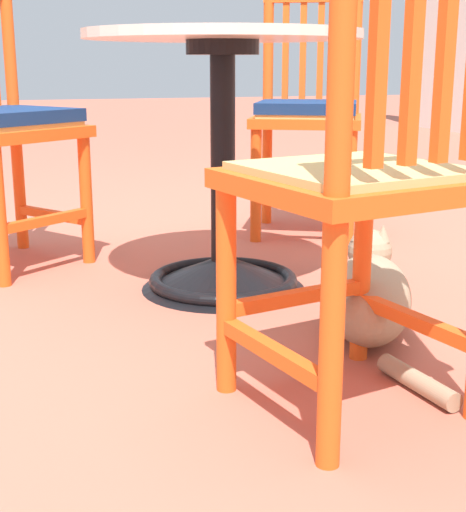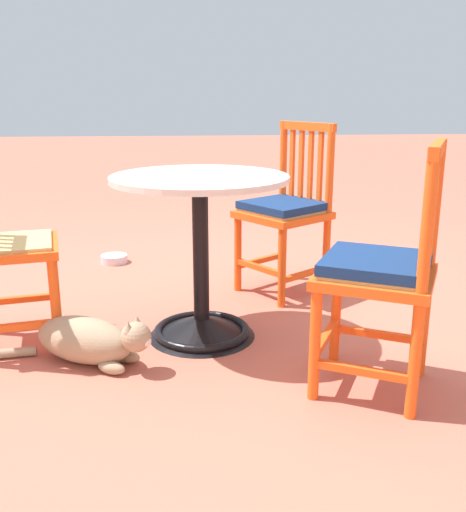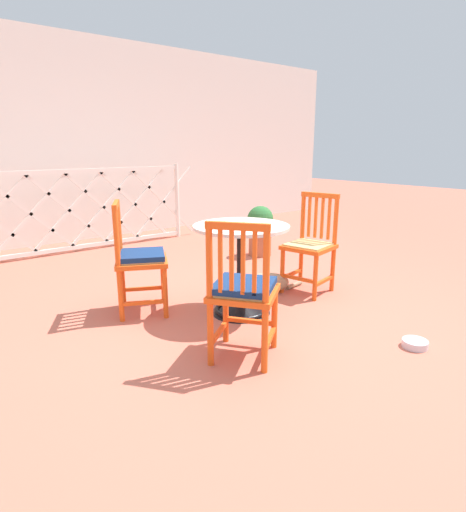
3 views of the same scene
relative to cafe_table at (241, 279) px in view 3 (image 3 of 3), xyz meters
name	(u,v)px [view 3 (image 3 of 3)]	position (x,y,z in m)	size (l,w,h in m)	color
ground_plane	(254,322)	(-0.05, -0.22, -0.28)	(24.00, 24.00, 0.00)	#BC604C
building_wall_backdrop	(71,141)	(-0.05, 3.68, 1.12)	(10.00, 0.20, 2.80)	silver
lattice_fence_panel	(69,210)	(-0.40, 2.91, 0.26)	(3.69, 0.06, 1.09)	silver
cafe_table	(241,279)	(0.00, 0.00, 0.00)	(0.76, 0.76, 0.73)	black
orange_chair_at_corner	(310,246)	(0.84, 0.01, 0.15)	(0.48, 0.48, 0.91)	#EA5619
orange_chair_by_planter	(139,259)	(-0.63, 0.52, 0.16)	(0.54, 0.54, 0.91)	#EA5619
orange_chair_tucked_in	(243,292)	(-0.47, -0.59, 0.16)	(0.56, 0.56, 0.91)	#EA5619
tabby_cat	(262,283)	(0.45, 0.24, -0.19)	(0.72, 0.38, 0.23)	#9E896B
terracotta_planter	(260,230)	(1.38, 1.29, 0.04)	(0.32, 0.32, 0.62)	#B25B3D
pet_water_bowl	(415,344)	(0.53, -1.22, -0.26)	(0.17, 0.17, 0.05)	silver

